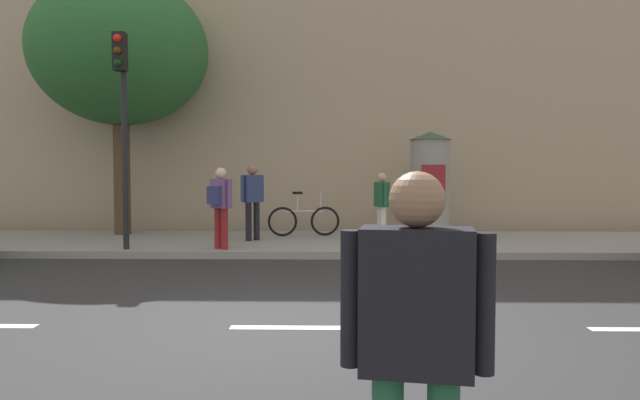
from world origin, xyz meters
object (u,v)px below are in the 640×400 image
Objects in this scene: pedestrian_in_red_top at (382,201)px; bicycle_leaning at (304,220)px; traffic_light at (122,105)px; pedestrian_tallest at (220,201)px; pedestrian_near_pole at (252,196)px; street_tree at (120,51)px; poster_column at (430,183)px; pedestrian_in_light_jacket at (416,337)px.

bicycle_leaning is (-1.82, 0.93, -0.52)m from pedestrian_in_red_top.
bicycle_leaning is at bearing 36.08° from traffic_light.
pedestrian_near_pole is at bearing 72.82° from pedestrian_tallest.
pedestrian_near_pole is at bearing -20.11° from street_tree.
traffic_light reaches higher than poster_column.
traffic_light is 10.47m from pedestrian_in_light_jacket.
pedestrian_near_pole is (2.39, 1.63, -1.88)m from traffic_light.
poster_column is 1.62m from pedestrian_in_red_top.
pedestrian_in_red_top is (2.96, 0.00, -0.12)m from pedestrian_near_pole.
traffic_light is 2.47× the size of bicycle_leaning.
pedestrian_tallest is at bearing -107.18° from pedestrian_near_pole.
street_tree is 5.11m from pedestrian_near_pole.
pedestrian_in_light_jacket is at bearing -65.03° from street_tree.
traffic_light is 7.27m from poster_column.
pedestrian_near_pole is 2.96m from pedestrian_in_red_top.
street_tree is 3.86× the size of pedestrian_tallest.
traffic_light is at bearing -175.61° from pedestrian_tallest.
pedestrian_tallest is (1.93, 0.15, -1.93)m from traffic_light.
bicycle_leaning is at bearing 153.00° from pedestrian_in_red_top.
traffic_light is at bearing -145.64° from pedestrian_near_pole.
poster_column is at bearing 37.27° from pedestrian_in_red_top.
pedestrian_in_light_jacket is 11.82m from bicycle_leaning.
street_tree is 5.42m from pedestrian_tallest.
pedestrian_tallest is at bearing -42.50° from street_tree.
bicycle_leaning is (1.59, 2.42, -0.60)m from pedestrian_tallest.
pedestrian_in_red_top is at bearing -142.73° from poster_column.
street_tree is 3.66× the size of bicycle_leaning.
traffic_light is at bearing -69.65° from street_tree.
pedestrian_in_red_top is at bearing 0.09° from pedestrian_near_pole.
pedestrian_in_light_jacket is at bearing -94.15° from pedestrian_in_red_top.
pedestrian_in_light_jacket is (5.63, -12.10, -3.67)m from street_tree.
traffic_light reaches higher than pedestrian_tallest.
traffic_light is 1.70× the size of poster_column.
poster_column reaches higher than pedestrian_tallest.
pedestrian_near_pole is at bearing -167.18° from poster_column.
pedestrian_in_red_top is 0.93× the size of pedestrian_tallest.
traffic_light is 2.78× the size of pedestrian_in_red_top.
pedestrian_near_pole is (-2.17, 10.83, 0.13)m from pedestrian_in_light_jacket.
bicycle_leaning is (3.52, 2.57, -2.53)m from traffic_light.
pedestrian_tallest is (3.00, -2.75, -3.58)m from street_tree.
pedestrian_in_red_top is at bearing -11.13° from street_tree.
bicycle_leaning is (-1.04, 11.77, -0.51)m from pedestrian_in_light_jacket.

